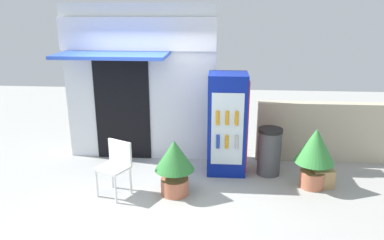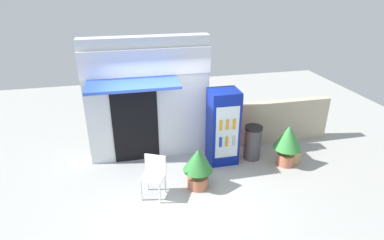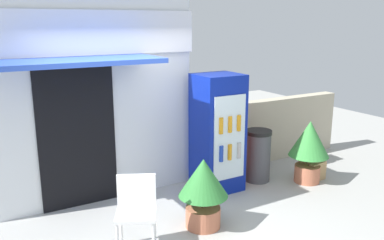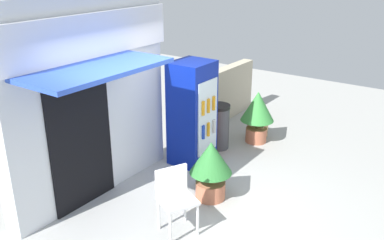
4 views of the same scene
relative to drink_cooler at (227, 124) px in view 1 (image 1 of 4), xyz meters
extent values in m
plane|color=#A3A39E|center=(-1.38, -1.01, -0.91)|extent=(16.00, 16.00, 0.00)
cube|color=silver|center=(-1.68, 0.66, 0.58)|extent=(2.90, 0.33, 2.98)
cube|color=white|center=(-1.68, 0.45, 1.52)|extent=(2.90, 0.08, 0.59)
cube|color=blue|center=(-2.03, 0.03, 1.20)|extent=(1.93, 0.94, 0.06)
cube|color=black|center=(-2.03, 0.48, 0.12)|extent=(1.07, 0.03, 2.06)
cube|color=navy|center=(-0.01, 0.01, 0.00)|extent=(0.68, 0.62, 1.82)
cube|color=silver|center=(-0.01, -0.31, 0.00)|extent=(0.54, 0.02, 1.28)
cube|color=red|center=(0.34, 0.01, 0.00)|extent=(0.02, 0.55, 1.64)
cylinder|color=#1938A5|center=(-0.16, -0.33, -0.21)|extent=(0.06, 0.06, 0.24)
cylinder|color=orange|center=(-0.01, -0.33, -0.21)|extent=(0.06, 0.06, 0.24)
cylinder|color=#B2B2B7|center=(0.16, -0.33, -0.21)|extent=(0.06, 0.06, 0.24)
cylinder|color=orange|center=(-0.17, -0.33, 0.21)|extent=(0.06, 0.06, 0.24)
cylinder|color=orange|center=(-0.02, -0.33, 0.21)|extent=(0.06, 0.06, 0.24)
cylinder|color=orange|center=(0.14, -0.33, 0.21)|extent=(0.06, 0.06, 0.24)
cylinder|color=white|center=(-2.06, -1.13, -0.68)|extent=(0.04, 0.04, 0.46)
cylinder|color=white|center=(-1.71, -1.30, -0.68)|extent=(0.04, 0.04, 0.46)
cylinder|color=white|center=(-1.90, -0.81, -0.68)|extent=(0.04, 0.04, 0.46)
cylinder|color=white|center=(-1.55, -0.98, -0.68)|extent=(0.04, 0.04, 0.46)
cube|color=white|center=(-1.81, -1.05, -0.44)|extent=(0.58, 0.57, 0.04)
cube|color=white|center=(-1.73, -0.89, -0.22)|extent=(0.42, 0.23, 0.38)
cylinder|color=#BC6B4C|center=(-0.84, -0.93, -0.78)|extent=(0.45, 0.45, 0.27)
cylinder|color=brown|center=(-0.84, -0.93, -0.56)|extent=(0.05, 0.05, 0.16)
cone|color=#2D7533|center=(-0.84, -0.93, -0.24)|extent=(0.63, 0.63, 0.49)
cylinder|color=#BC6B4C|center=(1.43, -0.52, -0.77)|extent=(0.41, 0.41, 0.28)
cylinder|color=brown|center=(1.43, -0.52, -0.54)|extent=(0.05, 0.05, 0.17)
cone|color=#388C3D|center=(1.43, -0.52, -0.17)|extent=(0.65, 0.65, 0.58)
cylinder|color=#47474C|center=(0.76, -0.05, -0.51)|extent=(0.41, 0.41, 0.80)
cylinder|color=black|center=(0.76, -0.05, -0.08)|extent=(0.43, 0.43, 0.06)
cube|color=#B7AD93|center=(1.90, 0.66, -0.33)|extent=(2.61, 0.24, 1.17)
cube|color=tan|center=(1.60, -0.46, -0.75)|extent=(0.38, 0.36, 0.31)
camera|label=1|loc=(-0.15, -6.25, 2.00)|focal=34.37mm
camera|label=2|loc=(-2.21, -6.45, 3.25)|focal=29.75mm
camera|label=3|loc=(-3.33, -4.94, 1.67)|focal=37.54mm
camera|label=4|loc=(-5.49, -3.92, 2.50)|focal=39.23mm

